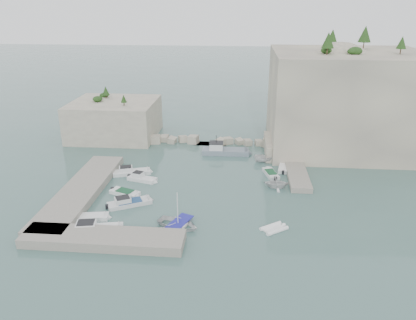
# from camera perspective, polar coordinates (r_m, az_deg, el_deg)

# --- Properties ---
(ground) EXTENTS (400.00, 400.00, 0.00)m
(ground) POSITION_cam_1_polar(r_m,az_deg,el_deg) (55.92, -0.54, -5.11)
(ground) COLOR #486C66
(ground) RESTS_ON ground
(cliff_east) EXTENTS (26.00, 22.00, 17.00)m
(cliff_east) POSITION_cam_1_polar(r_m,az_deg,el_deg) (76.78, 18.72, 7.92)
(cliff_east) COLOR beige
(cliff_east) RESTS_ON ground
(cliff_terrace) EXTENTS (8.00, 10.00, 2.50)m
(cliff_terrace) POSITION_cam_1_polar(r_m,az_deg,el_deg) (72.27, 11.18, 1.85)
(cliff_terrace) COLOR beige
(cliff_terrace) RESTS_ON ground
(outcrop_west) EXTENTS (16.00, 14.00, 7.00)m
(outcrop_west) POSITION_cam_1_polar(r_m,az_deg,el_deg) (81.70, -12.97, 5.65)
(outcrop_west) COLOR beige
(outcrop_west) RESTS_ON ground
(quay_west) EXTENTS (5.00, 24.00, 1.10)m
(quay_west) POSITION_cam_1_polar(r_m,az_deg,el_deg) (58.80, -17.41, -4.18)
(quay_west) COLOR #9E9689
(quay_west) RESTS_ON ground
(quay_south) EXTENTS (18.00, 4.00, 1.10)m
(quay_south) POSITION_cam_1_polar(r_m,az_deg,el_deg) (47.01, -14.53, -10.67)
(quay_south) COLOR #9E9689
(quay_south) RESTS_ON ground
(ledge_east) EXTENTS (3.00, 16.00, 0.80)m
(ledge_east) POSITION_cam_1_polar(r_m,az_deg,el_deg) (65.21, 12.22, -1.23)
(ledge_east) COLOR #9E9689
(ledge_east) RESTS_ON ground
(breakwater) EXTENTS (28.00, 3.00, 1.40)m
(breakwater) POSITION_cam_1_polar(r_m,az_deg,el_deg) (76.01, 0.31, 2.81)
(breakwater) COLOR beige
(breakwater) RESTS_ON ground
(motorboat_a) EXTENTS (6.55, 3.64, 1.40)m
(motorboat_a) POSITION_cam_1_polar(r_m,az_deg,el_deg) (64.01, -10.66, -1.93)
(motorboat_a) COLOR white
(motorboat_a) RESTS_ON ground
(motorboat_b) EXTENTS (5.03, 2.85, 1.40)m
(motorboat_b) POSITION_cam_1_polar(r_m,az_deg,el_deg) (61.38, -9.23, -2.88)
(motorboat_b) COLOR white
(motorboat_b) RESTS_ON ground
(motorboat_c) EXTENTS (4.90, 3.23, 0.70)m
(motorboat_c) POSITION_cam_1_polar(r_m,az_deg,el_deg) (57.54, -11.58, -4.77)
(motorboat_c) COLOR white
(motorboat_c) RESTS_ON ground
(motorboat_d) EXTENTS (6.37, 4.55, 1.40)m
(motorboat_d) POSITION_cam_1_polar(r_m,az_deg,el_deg) (54.60, -10.95, -6.23)
(motorboat_d) COLOR silver
(motorboat_d) RESTS_ON ground
(motorboat_e) EXTENTS (4.09, 2.22, 0.70)m
(motorboat_e) POSITION_cam_1_polar(r_m,az_deg,el_deg) (52.33, -15.75, -7.98)
(motorboat_e) COLOR white
(motorboat_e) RESTS_ON ground
(motorboat_f) EXTENTS (7.20, 3.27, 1.40)m
(motorboat_f) POSITION_cam_1_polar(r_m,az_deg,el_deg) (49.66, -15.57, -9.67)
(motorboat_f) COLOR white
(motorboat_f) RESTS_ON ground
(rowboat) EXTENTS (6.18, 5.37, 1.07)m
(rowboat) POSITION_cam_1_polar(r_m,az_deg,el_deg) (48.91, -4.23, -9.36)
(rowboat) COLOR white
(rowboat) RESTS_ON ground
(inflatable_dinghy) EXTENTS (3.62, 3.23, 0.44)m
(inflatable_dinghy) POSITION_cam_1_polar(r_m,az_deg,el_deg) (48.83, 9.25, -9.66)
(inflatable_dinghy) COLOR white
(inflatable_dinghy) RESTS_ON ground
(tender_east_a) EXTENTS (3.60, 3.12, 1.87)m
(tender_east_a) POSITION_cam_1_polar(r_m,az_deg,el_deg) (59.15, 9.56, -3.88)
(tender_east_a) COLOR silver
(tender_east_a) RESTS_ON ground
(tender_east_b) EXTENTS (2.69, 4.74, 0.70)m
(tender_east_b) POSITION_cam_1_polar(r_m,az_deg,el_deg) (63.17, 8.80, -2.13)
(tender_east_b) COLOR silver
(tender_east_b) RESTS_ON ground
(tender_east_c) EXTENTS (2.39, 5.18, 0.70)m
(tender_east_c) POSITION_cam_1_polar(r_m,az_deg,el_deg) (65.91, 10.65, -1.23)
(tender_east_c) COLOR white
(tender_east_c) RESTS_ON ground
(tender_east_d) EXTENTS (4.07, 1.78, 1.53)m
(tender_east_d) POSITION_cam_1_polar(r_m,az_deg,el_deg) (68.21, 8.12, -0.28)
(tender_east_d) COLOR silver
(tender_east_d) RESTS_ON ground
(work_boat) EXTENTS (8.93, 2.75, 2.20)m
(work_boat) POSITION_cam_1_polar(r_m,az_deg,el_deg) (71.21, 2.47, 0.88)
(work_boat) COLOR slate
(work_boat) RESTS_ON ground
(rowboat_mast) EXTENTS (0.10, 0.10, 4.20)m
(rowboat_mast) POSITION_cam_1_polar(r_m,az_deg,el_deg) (47.62, -4.31, -6.64)
(rowboat_mast) COLOR white
(rowboat_mast) RESTS_ON rowboat
(vegetation) EXTENTS (53.48, 13.88, 13.40)m
(vegetation) POSITION_cam_1_polar(r_m,az_deg,el_deg) (75.62, 15.41, 15.36)
(vegetation) COLOR #1E4219
(vegetation) RESTS_ON ground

